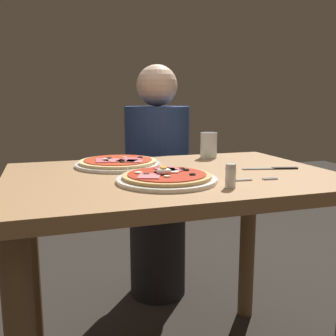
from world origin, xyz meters
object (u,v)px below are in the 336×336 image
object	(u,v)px
dining_table	(172,214)
pizza_across_left	(118,163)
pizza_foreground	(167,178)
water_glass_near	(209,147)
salt_shaker	(231,176)
diner_person	(157,190)
fork	(249,180)
knife	(274,168)

from	to	relation	value
dining_table	pizza_across_left	world-z (taller)	pizza_across_left
pizza_across_left	pizza_foreground	bearing A→B (deg)	-74.07
pizza_foreground	water_glass_near	distance (m)	0.50
pizza_across_left	salt_shaker	bearing A→B (deg)	-61.98
pizza_foreground	dining_table	bearing A→B (deg)	64.15
salt_shaker	diner_person	size ratio (longest dim) A/B	0.06
diner_person	pizza_across_left	bearing A→B (deg)	58.24
dining_table	salt_shaker	distance (m)	0.31
fork	dining_table	bearing A→B (deg)	135.75
pizza_foreground	fork	world-z (taller)	pizza_foreground
diner_person	pizza_foreground	bearing A→B (deg)	75.66
diner_person	fork	bearing A→B (deg)	93.15
dining_table	knife	size ratio (longest dim) A/B	5.52
dining_table	pizza_across_left	xyz separation A→B (m)	(-0.15, 0.19, 0.15)
dining_table	knife	bearing A→B (deg)	-6.06
pizza_across_left	knife	size ratio (longest dim) A/B	1.59
pizza_foreground	diner_person	distance (m)	0.82
pizza_foreground	fork	xyz separation A→B (m)	(0.24, -0.06, -0.01)
fork	diner_person	xyz separation A→B (m)	(-0.05, 0.82, -0.22)
water_glass_near	diner_person	bearing A→B (deg)	106.77
pizza_across_left	salt_shaker	distance (m)	0.49
pizza_foreground	pizza_across_left	distance (m)	0.32
fork	diner_person	size ratio (longest dim) A/B	0.13
knife	diner_person	bearing A→B (deg)	108.19
dining_table	pizza_foreground	size ratio (longest dim) A/B	3.56
pizza_across_left	fork	xyz separation A→B (m)	(0.33, -0.37, -0.01)
fork	knife	world-z (taller)	knife
dining_table	water_glass_near	xyz separation A→B (m)	(0.25, 0.27, 0.19)
pizza_foreground	pizza_across_left	bearing A→B (deg)	105.93
pizza_foreground	salt_shaker	bearing A→B (deg)	-41.64
diner_person	water_glass_near	bearing A→B (deg)	106.77
pizza_foreground	water_glass_near	bearing A→B (deg)	51.79
knife	diner_person	size ratio (longest dim) A/B	0.16
water_glass_near	salt_shaker	xyz separation A→B (m)	(-0.16, -0.52, -0.01)
water_glass_near	salt_shaker	distance (m)	0.55
pizza_foreground	diner_person	world-z (taller)	diner_person
knife	pizza_across_left	bearing A→B (deg)	155.97
salt_shaker	diner_person	world-z (taller)	diner_person
salt_shaker	diner_person	bearing A→B (deg)	86.70
dining_table	diner_person	xyz separation A→B (m)	(0.14, 0.65, -0.07)
dining_table	water_glass_near	bearing A→B (deg)	47.38
fork	pizza_across_left	bearing A→B (deg)	131.90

